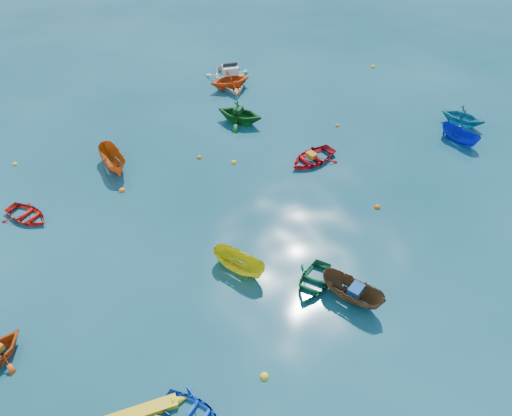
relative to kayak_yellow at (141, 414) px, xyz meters
name	(u,v)px	position (x,y,z in m)	size (l,w,h in m)	color
ground	(298,274)	(9.05, 3.68, 0.00)	(160.00, 160.00, 0.00)	#093343
sampan_brown_mid	(351,299)	(10.61, 1.27, 0.00)	(1.22, 3.25, 1.26)	brown
dinghy_orange_w	(1,359)	(-4.84, 4.92, 0.00)	(2.19, 2.54, 1.34)	#BF4612
sampan_yellow_mid	(240,270)	(6.50, 5.18, 0.00)	(1.15, 3.06, 1.18)	gold
dinghy_green_e	(313,285)	(9.38, 2.80, 0.00)	(2.03, 2.84, 0.59)	#14562D
dinghy_cyan_se	(460,125)	(26.06, 10.97, 0.00)	(2.58, 2.99, 1.57)	teal
sampan_orange_n	(115,167)	(2.78, 16.38, 0.00)	(1.26, 3.34, 1.29)	#BE5111
dinghy_green_n	(240,123)	(12.03, 17.80, 0.00)	(2.84, 3.29, 1.73)	#14571A
dinghy_red_ne	(312,161)	(14.42, 11.68, 0.00)	(2.38, 3.33, 0.69)	#B00E18
sampan_blue_far	(458,141)	(24.48, 9.41, 0.00)	(1.06, 2.81, 1.09)	#0E1DB4
dinghy_red_far	(28,218)	(-2.77, 13.78, 0.00)	(2.00, 2.80, 0.58)	red
dinghy_orange_far	(230,88)	(13.36, 22.66, 0.00)	(2.73, 3.16, 1.66)	#EE5616
kayak_yellow	(141,414)	(0.00, 0.00, 0.00)	(0.52, 3.60, 0.36)	yellow
motorboat_white	(231,83)	(13.70, 23.42, 0.00)	(3.53, 4.93, 1.62)	silver
tarp_blue_a	(356,290)	(10.68, 1.13, 0.81)	(0.74, 0.56, 0.36)	navy
tarp_green_b	(238,110)	(11.96, 17.88, 1.03)	(0.67, 0.51, 0.32)	#104019
tarp_orange_b	(311,155)	(14.32, 11.65, 0.50)	(0.63, 0.48, 0.31)	orange
buoy_ye_a	(264,377)	(5.09, -0.63, 0.00)	(0.38, 0.38, 0.38)	yellow
buoy_or_b	(377,208)	(15.59, 6.16, 0.00)	(0.36, 0.36, 0.36)	#DB590B
buoy_or_c	(122,191)	(2.62, 13.87, 0.00)	(0.37, 0.37, 0.37)	orange
buoy_ye_c	(234,163)	(9.78, 13.60, 0.00)	(0.35, 0.35, 0.35)	gold
buoy_or_d	(337,126)	(18.07, 14.49, 0.00)	(0.30, 0.30, 0.30)	orange
buoy_ye_d	(15,165)	(-2.93, 19.33, 0.00)	(0.31, 0.31, 0.31)	yellow
buoy_or_e	(199,158)	(7.96, 15.04, 0.00)	(0.33, 0.33, 0.33)	orange
buoy_ye_e	(373,67)	(25.61, 20.96, 0.00)	(0.38, 0.38, 0.38)	yellow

